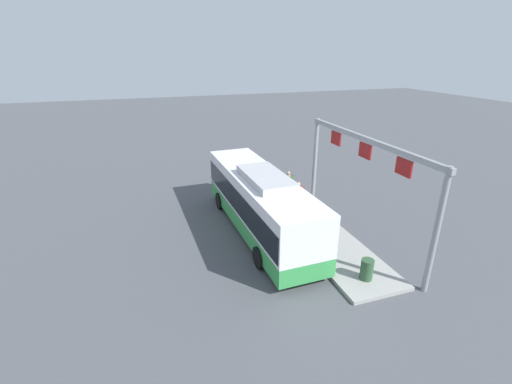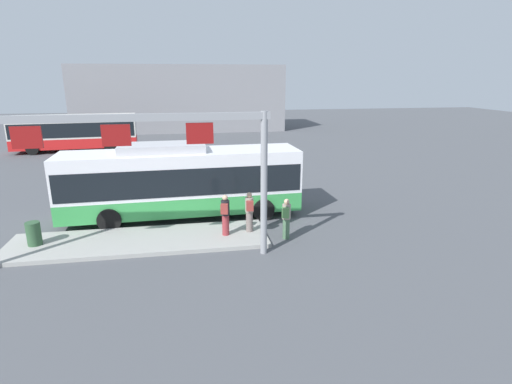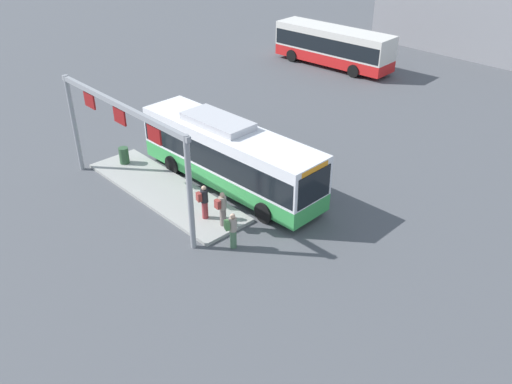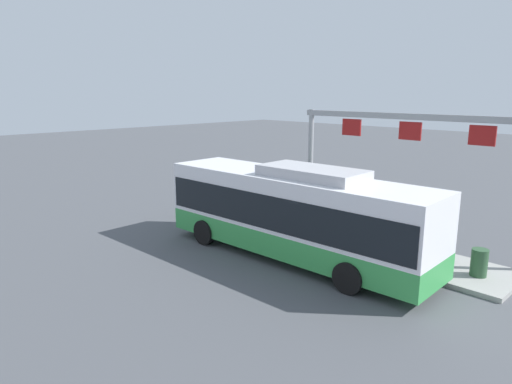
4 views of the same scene
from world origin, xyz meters
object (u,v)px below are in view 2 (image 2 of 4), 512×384
Objects in this scene: person_waiting_near at (286,218)px; person_waiting_mid at (225,214)px; bus_main at (182,179)px; bus_background_left at (75,131)px; trash_bin at (34,234)px; person_boarding at (249,211)px.

person_waiting_mid reaches higher than person_waiting_near.
bus_main is 5.38m from person_waiting_near.
bus_background_left reaches higher than person_waiting_mid.
bus_background_left is (-9.18, 19.18, -0.03)m from bus_main.
bus_background_left reaches higher than trash_bin.
bus_background_left is at bearing 32.67° from person_boarding.
bus_main is 6.45× the size of person_waiting_near.
bus_main is at bearing 48.12° from person_boarding.
person_waiting_near is 9.66m from trash_bin.
trash_bin is at bearing 95.25° from bus_background_left.
person_waiting_mid is at bearing -2.24° from trash_bin.
trash_bin is (-9.63, 0.70, -0.28)m from person_waiting_near.
person_boarding reaches higher than person_waiting_near.
bus_background_left is 26.21m from person_waiting_near.
person_waiting_near is at bearing -86.37° from person_waiting_mid.
person_boarding is at bearing 87.16° from person_waiting_near.
bus_background_left is 6.17× the size of person_boarding.
bus_main is 1.04× the size of bus_background_left.
bus_main is at bearing 71.47° from person_waiting_near.
person_boarding is 1.00× the size of person_waiting_mid.
person_waiting_mid is at bearing 101.64° from person_waiting_near.
trash_bin is at bearing 93.82° from person_boarding.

